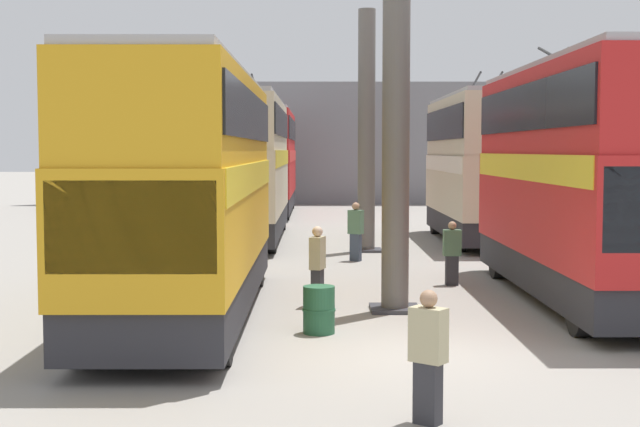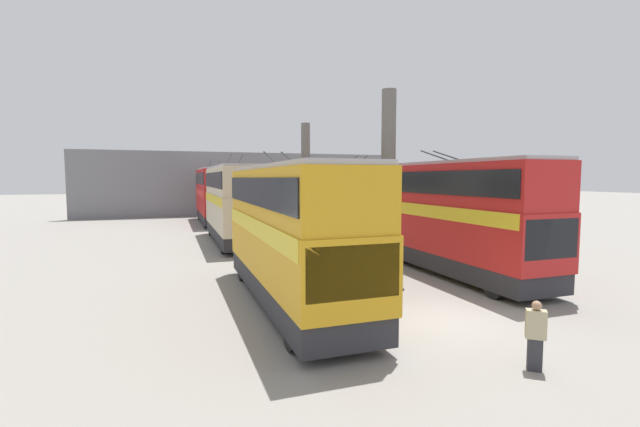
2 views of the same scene
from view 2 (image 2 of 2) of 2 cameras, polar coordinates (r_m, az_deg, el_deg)
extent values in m
plane|color=gray|center=(14.06, 16.57, -13.40)|extent=(240.00, 240.00, 0.00)
cube|color=slate|center=(50.71, -10.35, 3.90)|extent=(0.50, 36.00, 7.29)
cylinder|color=#605B56|center=(16.67, 9.04, 3.00)|extent=(0.55, 0.55, 7.68)
cube|color=#333338|center=(17.21, 8.88, -9.75)|extent=(0.99, 0.99, 0.08)
cylinder|color=#605B56|center=(26.47, -1.92, 3.68)|extent=(0.55, 0.55, 7.68)
cube|color=#333338|center=(26.81, -1.90, -4.46)|extent=(0.99, 0.99, 0.08)
cylinder|color=black|center=(18.22, 27.28, -8.01)|extent=(0.95, 0.30, 0.95)
cylinder|color=black|center=(16.79, 22.28, -8.90)|extent=(0.95, 0.30, 0.95)
cylinder|color=black|center=(23.55, 14.63, -4.83)|extent=(0.95, 0.30, 0.95)
cylinder|color=black|center=(22.45, 10.16, -5.22)|extent=(0.95, 0.30, 0.95)
cube|color=#28282D|center=(20.16, 17.63, -6.02)|extent=(9.89, 2.45, 0.76)
cube|color=red|center=(19.94, 17.74, -1.93)|extent=(10.09, 2.50, 2.13)
cube|color=yellow|center=(19.87, 17.80, 0.33)|extent=(9.78, 2.54, 0.55)
cube|color=red|center=(19.82, 17.88, 3.70)|extent=(9.99, 2.42, 1.78)
cube|color=black|center=(19.82, 17.89, 3.95)|extent=(9.68, 2.51, 0.98)
cube|color=#9E9EA3|center=(19.83, 17.95, 6.47)|extent=(9.89, 2.25, 0.14)
cube|color=black|center=(16.26, 28.40, -3.00)|extent=(0.12, 2.30, 1.36)
cylinder|color=#282828|center=(21.06, 16.65, 7.37)|extent=(2.35, 0.07, 0.65)
cylinder|color=#282828|center=(20.66, 15.07, 7.46)|extent=(2.35, 0.07, 0.65)
cylinder|color=black|center=(34.03, 3.32, -1.74)|extent=(0.97, 0.30, 0.97)
cylinder|color=black|center=(33.28, -0.02, -1.88)|extent=(0.97, 0.30, 0.97)
cylinder|color=black|center=(28.58, 8.00, -3.03)|extent=(0.97, 0.30, 0.97)
cylinder|color=black|center=(27.69, 4.13, -3.24)|extent=(0.97, 0.30, 0.97)
cube|color=#28282D|center=(30.74, 3.76, -2.13)|extent=(8.88, 2.45, 0.77)
cube|color=beige|center=(30.61, 3.77, 0.46)|extent=(9.06, 2.50, 2.02)
cube|color=silver|center=(30.56, 3.78, 1.83)|extent=(8.78, 2.54, 0.55)
cube|color=beige|center=(30.52, 3.79, 4.20)|extent=(8.97, 2.42, 1.98)
cube|color=black|center=(30.52, 3.79, 4.38)|extent=(8.69, 2.51, 1.09)
cube|color=#9E9EA3|center=(30.53, 3.80, 6.18)|extent=(8.88, 2.25, 0.14)
cube|color=black|center=(34.74, 0.88, 1.31)|extent=(0.12, 2.30, 1.29)
cylinder|color=#282828|center=(29.65, 5.30, 6.91)|extent=(2.35, 0.07, 0.65)
cylinder|color=#282828|center=(29.37, 4.04, 6.94)|extent=(2.35, 0.07, 0.65)
cylinder|color=black|center=(11.84, 6.49, -14.25)|extent=(0.96, 0.30, 0.96)
cylinder|color=black|center=(11.14, -3.65, -15.48)|extent=(0.96, 0.30, 0.96)
cylinder|color=black|center=(18.97, -3.94, -6.97)|extent=(0.96, 0.30, 0.96)
cylinder|color=black|center=(18.53, -10.26, -7.31)|extent=(0.96, 0.30, 0.96)
cube|color=#28282D|center=(15.07, -3.94, -9.41)|extent=(10.62, 2.45, 0.77)
cube|color=gold|center=(14.79, -3.97, -4.28)|extent=(10.84, 2.50, 1.96)
cube|color=yellow|center=(14.70, -3.99, -1.57)|extent=(10.52, 2.54, 0.55)
cube|color=gold|center=(14.62, -4.01, 2.69)|extent=(10.73, 2.42, 1.64)
cube|color=black|center=(14.62, -4.01, 3.01)|extent=(10.41, 2.51, 0.90)
cube|color=#9E9EA3|center=(14.61, -4.03, 6.17)|extent=(10.62, 2.25, 0.14)
cube|color=black|center=(9.78, 4.44, -7.81)|extent=(0.12, 2.30, 1.25)
cylinder|color=#282828|center=(16.02, -4.11, 7.34)|extent=(2.35, 0.07, 0.65)
cylinder|color=#282828|center=(15.86, -6.57, 7.35)|extent=(2.35, 0.07, 0.65)
cylinder|color=black|center=(33.52, -10.77, -1.89)|extent=(1.00, 0.30, 1.00)
cylinder|color=black|center=(33.28, -14.35, -2.00)|extent=(1.00, 0.30, 1.00)
cylinder|color=black|center=(25.51, -8.02, -3.93)|extent=(1.00, 0.30, 1.00)
cylinder|color=black|center=(25.19, -12.72, -4.11)|extent=(1.00, 0.30, 1.00)
cube|color=#28282D|center=(29.23, -11.59, -2.55)|extent=(10.97, 2.45, 0.78)
cube|color=beige|center=(29.08, -11.63, 0.35)|extent=(11.20, 2.50, 2.19)
cube|color=yellow|center=(29.03, -11.66, 1.96)|extent=(10.86, 2.54, 0.55)
cube|color=beige|center=(29.00, -11.70, 4.22)|extent=(11.09, 2.42, 1.75)
cube|color=black|center=(29.00, -11.70, 4.40)|extent=(10.75, 2.51, 0.96)
cube|color=#9E9EA3|center=(29.01, -11.73, 6.09)|extent=(10.97, 2.25, 0.14)
cube|color=black|center=(34.55, -12.87, 1.37)|extent=(0.12, 2.30, 1.40)
cylinder|color=#282828|center=(27.68, -10.63, 6.92)|extent=(2.35, 0.07, 0.65)
cylinder|color=#282828|center=(27.58, -12.08, 6.90)|extent=(2.35, 0.07, 0.65)
cylinder|color=black|center=(46.79, -13.22, -0.09)|extent=(0.97, 0.30, 0.97)
cylinder|color=black|center=(46.62, -15.79, -0.16)|extent=(0.97, 0.30, 0.97)
cylinder|color=black|center=(38.45, -11.88, -1.09)|extent=(0.97, 0.30, 0.97)
cylinder|color=black|center=(38.24, -15.00, -1.19)|extent=(0.97, 0.30, 0.97)
cube|color=#28282D|center=(42.39, -14.02, -0.37)|extent=(11.20, 2.45, 0.77)
cube|color=red|center=(42.29, -14.06, 1.63)|extent=(11.43, 2.50, 2.20)
cube|color=red|center=(42.26, -14.08, 2.75)|extent=(11.09, 2.54, 0.55)
cube|color=red|center=(42.23, -14.11, 4.41)|extent=(11.32, 2.42, 1.90)
cube|color=black|center=(42.23, -14.12, 4.54)|extent=(10.97, 2.51, 1.04)
cube|color=#9E9EA3|center=(42.24, -14.14, 5.79)|extent=(11.20, 2.25, 0.14)
cube|color=black|center=(47.91, -14.69, 2.23)|extent=(0.12, 2.30, 1.41)
cylinder|color=#282828|center=(40.86, -13.48, 6.35)|extent=(2.35, 0.07, 0.65)
cylinder|color=#282828|center=(40.80, -14.46, 6.33)|extent=(2.35, 0.07, 0.65)
cube|color=#2D2D33|center=(11.23, 26.71, -16.42)|extent=(0.34, 0.36, 0.74)
cube|color=tan|center=(11.00, 26.84, -13.03)|extent=(0.45, 0.48, 0.65)
sphere|color=#A37A5B|center=(10.88, 26.93, -10.88)|extent=(0.21, 0.21, 0.21)
cube|color=#384251|center=(24.24, -1.11, -4.58)|extent=(0.32, 0.36, 0.80)
cube|color=#4C7051|center=(24.13, -1.11, -2.83)|extent=(0.42, 0.48, 0.70)
sphere|color=#A37A5B|center=(24.08, -1.11, -1.74)|extent=(0.23, 0.23, 0.23)
cube|color=#2D2D33|center=(20.82, 8.52, -6.31)|extent=(0.20, 0.30, 0.71)
cube|color=#4C7051|center=(20.70, 8.55, -4.49)|extent=(0.24, 0.42, 0.62)
sphere|color=#A37A5B|center=(20.64, 8.56, -3.36)|extent=(0.20, 0.20, 0.20)
cube|color=#2D2D33|center=(16.93, 3.30, -8.73)|extent=(0.35, 0.28, 0.77)
cube|color=tan|center=(16.78, 3.32, -6.32)|extent=(0.47, 0.36, 0.67)
sphere|color=beige|center=(16.70, 3.32, -4.82)|extent=(0.22, 0.22, 0.22)
cylinder|color=#235638|center=(14.51, 7.67, -10.93)|extent=(0.56, 0.56, 0.84)
cylinder|color=#235638|center=(14.51, 7.67, -10.93)|extent=(0.59, 0.59, 0.04)
camera|label=1|loc=(7.16, 96.19, -9.39)|focal=50.00mm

